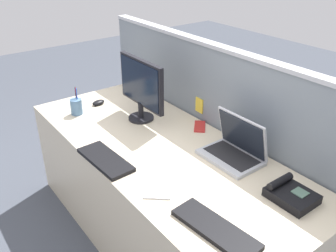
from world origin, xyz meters
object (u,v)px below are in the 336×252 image
(desktop_monitor, at_px, (141,86))
(keyboard_main, at_px, (105,160))
(pen_cup, at_px, (76,106))
(cell_phone_white_slab, at_px, (157,194))
(cell_phone_black_slab, at_px, (145,96))
(cell_phone_red_case, at_px, (200,126))
(desk_phone, at_px, (291,194))
(laptop, at_px, (235,147))
(keyboard_spare, at_px, (215,229))
(computer_mouse_right_hand, at_px, (98,102))

(desktop_monitor, height_order, keyboard_main, desktop_monitor)
(pen_cup, bearing_deg, cell_phone_white_slab, -3.79)
(pen_cup, height_order, cell_phone_white_slab, pen_cup)
(cell_phone_black_slab, bearing_deg, cell_phone_white_slab, -43.50)
(cell_phone_red_case, bearing_deg, desktop_monitor, 168.07)
(desktop_monitor, distance_m, desk_phone, 1.16)
(cell_phone_white_slab, bearing_deg, pen_cup, -143.25)
(cell_phone_red_case, bearing_deg, keyboard_main, -137.60)
(laptop, bearing_deg, cell_phone_white_slab, -88.51)
(laptop, relative_size, pen_cup, 1.78)
(desktop_monitor, distance_m, laptop, 0.76)
(cell_phone_black_slab, bearing_deg, keyboard_spare, -34.94)
(keyboard_spare, bearing_deg, desk_phone, 76.83)
(cell_phone_black_slab, relative_size, cell_phone_white_slab, 1.01)
(desk_phone, bearing_deg, cell_phone_white_slab, -129.64)
(laptop, distance_m, keyboard_spare, 0.61)
(keyboard_main, relative_size, pen_cup, 2.00)
(desk_phone, distance_m, cell_phone_white_slab, 0.63)
(laptop, distance_m, keyboard_main, 0.73)
(desk_phone, relative_size, pen_cup, 1.12)
(desk_phone, xyz_separation_m, cell_phone_red_case, (-0.81, 0.14, -0.02))
(keyboard_spare, bearing_deg, laptop, 120.80)
(desktop_monitor, bearing_deg, keyboard_main, -54.66)
(cell_phone_black_slab, xyz_separation_m, cell_phone_white_slab, (1.05, -0.62, 0.00))
(desktop_monitor, relative_size, keyboard_main, 1.20)
(laptop, relative_size, cell_phone_white_slab, 2.58)
(laptop, xyz_separation_m, keyboard_spare, (0.36, -0.49, -0.05))
(laptop, xyz_separation_m, cell_phone_red_case, (-0.39, 0.08, -0.06))
(laptop, bearing_deg, cell_phone_red_case, 168.04)
(pen_cup, bearing_deg, desktop_monitor, 44.06)
(computer_mouse_right_hand, xyz_separation_m, cell_phone_white_slab, (1.12, -0.26, -0.01))
(cell_phone_black_slab, distance_m, cell_phone_white_slab, 1.22)
(cell_phone_black_slab, distance_m, cell_phone_red_case, 0.65)
(keyboard_main, xyz_separation_m, computer_mouse_right_hand, (-0.71, 0.32, 0.01))
(desk_phone, distance_m, computer_mouse_right_hand, 1.54)
(pen_cup, bearing_deg, laptop, 24.13)
(computer_mouse_right_hand, height_order, cell_phone_white_slab, computer_mouse_right_hand)
(cell_phone_white_slab, bearing_deg, keyboard_main, -131.12)
(laptop, relative_size, computer_mouse_right_hand, 3.37)
(cell_phone_black_slab, bearing_deg, keyboard_main, -59.80)
(keyboard_main, relative_size, keyboard_spare, 0.94)
(keyboard_spare, xyz_separation_m, cell_phone_white_slab, (-0.35, -0.06, -0.01))
(desktop_monitor, bearing_deg, desk_phone, 4.61)
(laptop, bearing_deg, keyboard_main, -123.38)
(computer_mouse_right_hand, relative_size, cell_phone_white_slab, 0.77)
(computer_mouse_right_hand, height_order, cell_phone_red_case, computer_mouse_right_hand)
(laptop, relative_size, desk_phone, 1.59)
(keyboard_spare, relative_size, pen_cup, 2.13)
(keyboard_main, bearing_deg, cell_phone_red_case, 86.53)
(desktop_monitor, xyz_separation_m, keyboard_main, (0.32, -0.46, -0.22))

